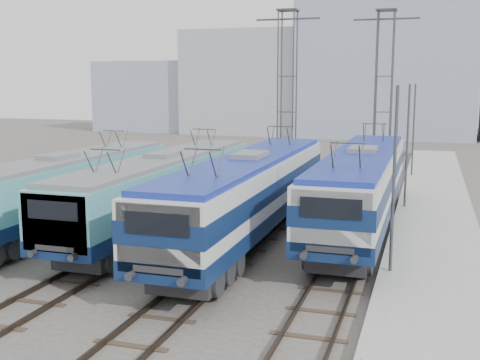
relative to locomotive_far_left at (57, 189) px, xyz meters
name	(u,v)px	position (x,y,z in m)	size (l,w,h in m)	color
ground	(152,273)	(6.75, -3.95, -2.19)	(160.00, 160.00, 0.00)	#514C47
platform	(435,238)	(16.95, 4.05, -2.04)	(4.00, 70.00, 0.30)	#9E9E99
locomotive_far_left	(57,189)	(0.00, 0.00, 0.00)	(2.78, 17.54, 3.30)	#0D2048
locomotive_center_left	(162,186)	(4.50, 1.88, 0.02)	(2.81, 17.74, 3.34)	#0D2048
locomotive_center_right	(248,190)	(9.00, 1.12, 0.21)	(2.99, 18.91, 3.55)	#0D2048
locomotive_far_right	(361,182)	(13.50, 4.85, 0.21)	(2.98, 18.88, 3.55)	#0D2048
catenary_tower_west	(287,89)	(6.75, 18.05, 4.45)	(4.50, 1.20, 12.00)	#3F4247
catenary_tower_east	(384,89)	(13.25, 20.05, 4.45)	(4.50, 1.20, 12.00)	#3F4247
mast_front	(394,184)	(15.35, -1.95, 1.31)	(0.12, 0.12, 7.00)	#3F4247
mast_mid	(407,149)	(15.35, 10.05, 1.31)	(0.12, 0.12, 7.00)	#3F4247
mast_rear	(413,132)	(15.35, 22.05, 1.31)	(0.12, 0.12, 7.00)	#3F4247
building_west	(254,83)	(-7.25, 58.05, 4.81)	(18.00, 12.00, 14.00)	#9EA5AF
building_center	(387,67)	(10.75, 58.05, 6.81)	(22.00, 14.00, 18.00)	#8E99B2
building_far_west	(151,96)	(-23.25, 58.05, 2.81)	(14.00, 10.00, 10.00)	#8E99B2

